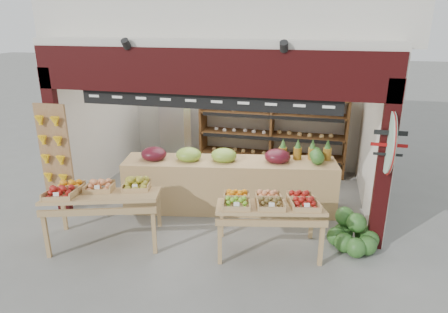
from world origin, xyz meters
TOP-DOWN VIEW (x-y plane):
  - ground at (0.00, 0.00)m, footprint 60.00×60.00m
  - banana_board at (-2.73, -1.17)m, footprint 0.60×0.15m
  - gift_sign at (2.75, -1.15)m, footprint 0.04×0.93m
  - back_shelving at (0.74, 1.93)m, footprint 3.34×0.55m
  - refrigerator at (-1.50, 1.74)m, footprint 0.84×0.84m
  - cardboard_stack at (-1.50, 0.64)m, footprint 0.95×0.69m
  - mid_counter at (0.23, -0.28)m, footprint 3.93×1.41m
  - display_table_left at (-1.56, -1.83)m, footprint 1.91×1.42m
  - display_table_right at (1.13, -1.54)m, footprint 1.73×1.18m
  - watermelon_pile at (2.42, -1.15)m, footprint 0.80×0.77m

SIDE VIEW (x-z plane):
  - ground at x=0.00m, z-range 0.00..0.00m
  - watermelon_pile at x=2.42m, z-range -0.08..0.51m
  - cardboard_stack at x=-1.50m, z-range -0.08..0.53m
  - mid_counter at x=0.23m, z-range -0.07..1.12m
  - display_table_right at x=1.13m, z-range 0.29..1.30m
  - display_table_left at x=-1.56m, z-range 0.29..1.36m
  - refrigerator at x=-1.50m, z-range 0.00..1.70m
  - banana_board at x=-2.73m, z-range 0.22..2.02m
  - back_shelving at x=0.74m, z-range 0.22..2.26m
  - gift_sign at x=2.75m, z-range 1.29..2.21m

